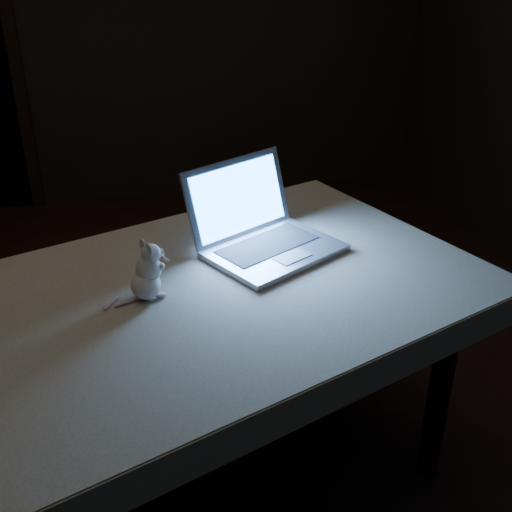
{
  "coord_description": "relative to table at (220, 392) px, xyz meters",
  "views": [
    {
      "loc": [
        -0.01,
        -2.12,
        1.85
      ],
      "look_at": [
        0.38,
        -0.37,
        0.91
      ],
      "focal_mm": 45.0,
      "sensor_mm": 36.0,
      "label": 1
    }
  ],
  "objects": [
    {
      "name": "table",
      "position": [
        0.0,
        0.0,
        0.0
      ],
      "size": [
        1.81,
        1.49,
        0.83
      ],
      "primitive_type": null,
      "rotation": [
        0.0,
        0.0,
        0.36
      ],
      "color": "black",
      "rests_on": "floor"
    },
    {
      "name": "tablecloth",
      "position": [
        -0.02,
        0.06,
        0.37
      ],
      "size": [
        2.0,
        1.83,
        0.11
      ],
      "primitive_type": null,
      "rotation": [
        0.0,
        0.0,
        0.57
      ],
      "color": "beige",
      "rests_on": "table"
    },
    {
      "name": "plush_mouse",
      "position": [
        -0.22,
        -0.03,
        0.52
      ],
      "size": [
        0.19,
        0.19,
        0.18
      ],
      "primitive_type": null,
      "rotation": [
        0.0,
        0.0,
        0.62
      ],
      "color": "white",
      "rests_on": "tablecloth"
    },
    {
      "name": "laptop",
      "position": [
        0.23,
        0.17,
        0.57
      ],
      "size": [
        0.56,
        0.54,
        0.29
      ],
      "primitive_type": null,
      "rotation": [
        0.0,
        0.0,
        0.5
      ],
      "color": "#A2A1A6",
      "rests_on": "tablecloth"
    },
    {
      "name": "floor",
      "position": [
        -0.25,
        0.4,
        -0.42
      ],
      "size": [
        5.0,
        5.0,
        0.0
      ],
      "primitive_type": "plane",
      "color": "black",
      "rests_on": "ground"
    },
    {
      "name": "back_wall",
      "position": [
        -0.25,
        2.9,
        0.88
      ],
      "size": [
        4.5,
        0.04,
        2.6
      ],
      "primitive_type": "cube",
      "color": "black",
      "rests_on": "ground"
    }
  ]
}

